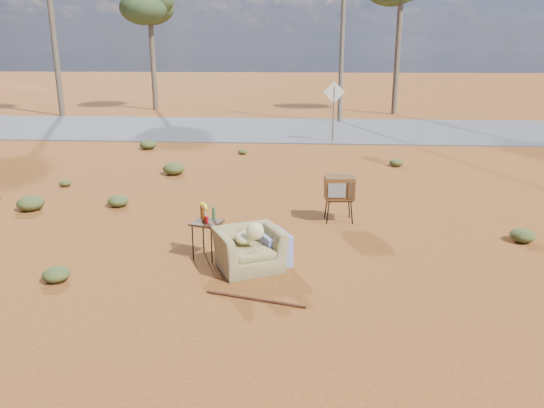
{
  "coord_description": "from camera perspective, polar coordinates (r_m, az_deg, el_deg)",
  "views": [
    {
      "loc": [
        0.72,
        -7.37,
        3.31
      ],
      "look_at": [
        0.08,
        1.13,
        0.8
      ],
      "focal_mm": 35.0,
      "sensor_mm": 36.0,
      "label": 1
    }
  ],
  "objects": [
    {
      "name": "ground",
      "position": [
        8.11,
        -1.2,
        -7.69
      ],
      "size": [
        140.0,
        140.0,
        0.0
      ],
      "primitive_type": "plane",
      "color": "brown",
      "rests_on": "ground"
    },
    {
      "name": "rusty_bar",
      "position": [
        7.35,
        -1.83,
        -10.19
      ],
      "size": [
        1.41,
        0.4,
        0.04
      ],
      "primitive_type": "cylinder",
      "rotation": [
        0.0,
        1.57,
        -0.26
      ],
      "color": "#482113",
      "rests_on": "ground"
    },
    {
      "name": "eucalyptus_near_left",
      "position": [
        30.71,
        -13.03,
        20.02
      ],
      "size": [
        3.2,
        3.2,
        6.6
      ],
      "color": "brown",
      "rests_on": "ground"
    },
    {
      "name": "utility_pole_center",
      "position": [
        24.91,
        7.6,
        18.21
      ],
      "size": [
        1.4,
        0.2,
        8.0
      ],
      "color": "brown",
      "rests_on": "ground"
    },
    {
      "name": "tv_unit",
      "position": [
        10.45,
        7.27,
        1.69
      ],
      "size": [
        0.6,
        0.5,
        0.91
      ],
      "rotation": [
        0.0,
        0.0,
        0.08
      ],
      "color": "black",
      "rests_on": "ground"
    },
    {
      "name": "armchair",
      "position": [
        8.25,
        -1.99,
        -4.25
      ],
      "size": [
        1.27,
        1.16,
        0.86
      ],
      "rotation": [
        0.0,
        0.0,
        0.46
      ],
      "color": "olive",
      "rests_on": "ground"
    },
    {
      "name": "highway",
      "position": [
        22.62,
        2.43,
        8.04
      ],
      "size": [
        140.0,
        7.0,
        0.04
      ],
      "primitive_type": "cube",
      "color": "#565659",
      "rests_on": "ground"
    },
    {
      "name": "side_table",
      "position": [
        8.64,
        -7.12,
        -1.69
      ],
      "size": [
        0.55,
        0.55,
        0.89
      ],
      "rotation": [
        0.0,
        0.0,
        -0.32
      ],
      "color": "#382514",
      "rests_on": "ground"
    },
    {
      "name": "road_sign",
      "position": [
        19.47,
        6.68,
        10.98
      ],
      "size": [
        0.78,
        0.06,
        2.19
      ],
      "color": "brown",
      "rests_on": "ground"
    },
    {
      "name": "scrub_patch",
      "position": [
        12.29,
        -3.09,
        1.44
      ],
      "size": [
        17.49,
        8.07,
        0.33
      ],
      "color": "#475023",
      "rests_on": "ground"
    }
  ]
}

